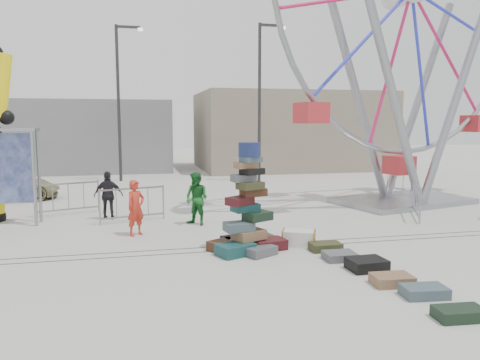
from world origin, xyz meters
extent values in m
plane|color=#9E9E99|center=(0.00, 0.00, 0.00)|extent=(90.00, 90.00, 0.00)
cube|color=#47443F|center=(0.00, 0.60, 0.00)|extent=(40.00, 0.04, 0.01)
cube|color=#47443F|center=(0.00, 1.00, 0.00)|extent=(40.00, 0.04, 0.01)
cube|color=gray|center=(7.00, 20.00, 2.50)|extent=(12.00, 8.00, 5.00)
cube|color=gray|center=(-6.00, 22.00, 2.20)|extent=(10.00, 8.00, 4.40)
cylinder|color=#2D2D30|center=(3.00, 13.00, 4.00)|extent=(0.16, 0.16, 8.00)
cube|color=#2D2D30|center=(3.60, 13.00, 7.90)|extent=(1.20, 0.15, 0.12)
cube|color=silver|center=(4.20, 13.00, 7.80)|extent=(0.25, 0.25, 0.12)
cylinder|color=#2D2D30|center=(-4.00, 15.00, 4.00)|extent=(0.16, 0.16, 8.00)
cube|color=#2D2D30|center=(-3.40, 15.00, 7.90)|extent=(1.20, 0.15, 0.12)
cube|color=silver|center=(-2.80, 15.00, 7.80)|extent=(0.25, 0.25, 0.12)
cube|color=#184849|center=(-1.01, 0.19, 0.14)|extent=(1.01, 0.87, 0.28)
cube|color=#491317|center=(-0.11, 0.51, 0.13)|extent=(0.89, 0.70, 0.26)
cube|color=#442515|center=(-1.19, 0.69, 0.12)|extent=(0.90, 0.83, 0.23)
cube|color=#383A1D|center=(-0.29, 1.01, 0.13)|extent=(0.88, 0.72, 0.26)
cube|color=#55585C|center=(-0.45, 0.05, 0.11)|extent=(0.87, 0.78, 0.21)
cube|color=black|center=(-0.81, 1.05, 0.12)|extent=(0.80, 0.63, 0.23)
cube|color=#866144|center=(-0.61, 0.50, 0.39)|extent=(0.89, 0.77, 0.23)
cube|color=#445A61|center=(-0.88, 0.44, 0.62)|extent=(0.74, 0.56, 0.21)
cube|color=black|center=(-0.39, 0.56, 0.83)|extent=(0.79, 0.69, 0.21)
cube|color=#184849|center=(-0.67, 0.65, 1.03)|extent=(0.73, 0.59, 0.19)
cube|color=#491317|center=(-0.83, 0.54, 1.23)|extent=(0.75, 0.70, 0.19)
cube|color=#442515|center=(-0.48, 0.60, 1.42)|extent=(0.65, 0.50, 0.19)
cube|color=#383A1D|center=(-0.60, 0.45, 1.60)|extent=(0.71, 0.62, 0.17)
cube|color=#55585C|center=(-0.74, 0.55, 1.77)|extent=(0.60, 0.45, 0.17)
cube|color=black|center=(-0.53, 0.53, 1.93)|extent=(0.64, 0.57, 0.15)
cube|color=#866144|center=(-0.68, 0.53, 2.08)|extent=(0.58, 0.46, 0.15)
cube|color=#445A61|center=(-0.57, 0.48, 2.22)|extent=(0.58, 0.52, 0.13)
cylinder|color=navy|center=(-0.61, 0.50, 2.45)|extent=(0.51, 0.51, 0.34)
cylinder|color=yellow|center=(-7.16, 5.51, 4.20)|extent=(0.73, 0.48, 1.97)
sphere|color=black|center=(-7.08, 5.51, 3.24)|extent=(0.45, 0.45, 0.45)
cube|color=gray|center=(6.73, 5.66, 0.10)|extent=(5.51, 4.10, 0.20)
cylinder|color=gray|center=(5.43, 4.41, 3.94)|extent=(3.39, 1.15, 7.99)
cylinder|color=gray|center=(8.48, 5.20, 3.94)|extent=(3.39, 1.15, 7.99)
cylinder|color=gray|center=(4.98, 6.12, 3.94)|extent=(3.39, 1.15, 7.99)
cylinder|color=gray|center=(8.03, 6.91, 3.94)|extent=(3.39, 1.15, 7.99)
cube|color=#B4262B|center=(6.73, 5.66, 1.48)|extent=(1.08, 1.08, 0.69)
cylinder|color=gray|center=(-6.17, 4.80, 1.44)|extent=(0.10, 0.10, 2.87)
cube|color=navy|center=(-7.13, 4.86, 1.72)|extent=(1.82, 0.13, 2.11)
cube|color=silver|center=(0.73, 0.68, 0.19)|extent=(0.94, 0.78, 0.38)
cube|color=#383A1D|center=(1.19, 0.08, 0.10)|extent=(0.75, 0.46, 0.20)
cube|color=#55585C|center=(1.21, -0.70, 0.09)|extent=(0.71, 0.57, 0.18)
cube|color=black|center=(1.45, -1.50, 0.12)|extent=(0.81, 0.64, 0.24)
cube|color=#866144|center=(1.49, -2.44, 0.10)|extent=(0.79, 0.56, 0.20)
cube|color=#445A61|center=(1.72, -3.12, 0.10)|extent=(0.83, 0.56, 0.20)
cube|color=black|center=(1.69, -4.10, 0.09)|extent=(0.82, 0.50, 0.19)
imported|color=red|center=(-3.27, 2.68, 0.77)|extent=(0.67, 0.63, 1.53)
imported|color=#186122|center=(-1.47, 3.62, 0.80)|extent=(0.98, 0.98, 1.60)
imported|color=black|center=(-4.11, 5.07, 0.77)|extent=(0.93, 0.43, 1.54)
imported|color=#948C5F|center=(-8.22, 9.70, 0.54)|extent=(4.12, 2.44, 1.08)
camera|label=1|loc=(-3.26, -10.22, 3.11)|focal=35.00mm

